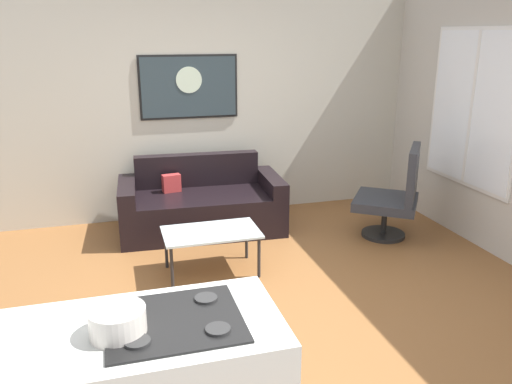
% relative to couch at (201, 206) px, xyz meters
% --- Properties ---
extents(ground, '(6.40, 6.40, 0.04)m').
position_rel_couch_xyz_m(ground, '(0.13, -1.85, -0.30)').
color(ground, brown).
extents(back_wall, '(6.40, 0.05, 2.80)m').
position_rel_couch_xyz_m(back_wall, '(0.13, 0.58, 1.12)').
color(back_wall, '#BBB7A6').
rests_on(back_wall, ground).
extents(couch, '(1.84, 0.98, 0.81)m').
position_rel_couch_xyz_m(couch, '(0.00, 0.00, 0.00)').
color(couch, black).
rests_on(couch, ground).
extents(coffee_table, '(0.88, 0.53, 0.41)m').
position_rel_couch_xyz_m(coffee_table, '(-0.11, -1.12, 0.10)').
color(coffee_table, silver).
rests_on(coffee_table, ground).
extents(armchair, '(0.92, 0.93, 1.03)m').
position_rel_couch_xyz_m(armchair, '(1.98, -0.81, 0.20)').
color(armchair, black).
rests_on(armchair, ground).
extents(mixing_bowl, '(0.24, 0.24, 0.12)m').
position_rel_couch_xyz_m(mixing_bowl, '(-0.96, -3.47, 0.71)').
color(mixing_bowl, silver).
rests_on(mixing_bowl, kitchen_counter).
extents(wall_painting, '(1.14, 0.03, 0.73)m').
position_rel_couch_xyz_m(wall_painting, '(-0.01, 0.53, 1.28)').
color(wall_painting, black).
extents(window, '(0.03, 1.36, 1.64)m').
position_rel_couch_xyz_m(window, '(2.72, -0.95, 1.13)').
color(window, silver).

